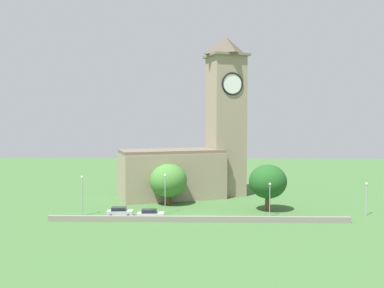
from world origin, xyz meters
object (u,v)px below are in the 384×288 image
church (196,148)px  streetlamp_west_end (82,189)px  car_silver (120,212)px  streetlamp_west_mid (165,188)px  tree_churchyard (168,181)px  car_white (150,214)px  tree_riverside_west (268,182)px  streetlamp_east_mid (366,193)px  streetlamp_central (270,194)px

church → streetlamp_west_end: church is taller
car_silver → streetlamp_west_mid: bearing=15.7°
tree_churchyard → car_white: bearing=-99.9°
car_white → tree_riverside_west: (21.47, 7.01, 4.72)m
church → streetlamp_west_mid: size_ratio=4.88×
church → car_white: size_ratio=7.71×
streetlamp_west_mid → tree_riverside_west: (19.19, 3.34, 0.67)m
streetlamp_east_mid → tree_riverside_west: tree_riverside_west is taller
car_silver → streetlamp_west_end: 7.93m
car_silver → streetlamp_east_mid: size_ratio=0.78×
car_silver → streetlamp_east_mid: bearing=2.5°
car_white → tree_churchyard: size_ratio=0.56×
car_silver → car_white: car_silver is taller
church → streetlamp_west_mid: bearing=-106.2°
church → streetlamp_east_mid: bearing=-31.1°
church → tree_riverside_west: 21.17m
streetlamp_central → car_white: bearing=-174.3°
car_white → streetlamp_east_mid: 38.91m
tree_churchyard → tree_riverside_west: 20.09m
tree_churchyard → church: bearing=60.1°
tree_churchyard → streetlamp_west_mid: bearing=-89.6°
streetlamp_west_end → tree_churchyard: (14.69, 10.61, 0.08)m
car_white → tree_riverside_west: bearing=18.1°
streetlamp_central → streetlamp_east_mid: (17.54, 1.28, -0.06)m
church → streetlamp_west_mid: church is taller
streetlamp_east_mid → tree_riverside_west: size_ratio=0.68×
car_white → tree_churchyard: bearing=80.1°
car_silver → streetlamp_west_mid: (7.90, 2.22, 4.00)m
streetlamp_central → streetlamp_east_mid: 17.58m
tree_riverside_west → streetlamp_west_mid: bearing=-170.1°
car_silver → streetlamp_west_mid: streetlamp_west_mid is taller
church → streetlamp_east_mid: 36.85m
car_silver → streetlamp_west_end: (-6.86, 0.62, 3.93)m
car_silver → streetlamp_central: streetlamp_central is taller
church → streetlamp_west_mid: 20.12m
car_silver → tree_riverside_west: 28.04m
church → streetlamp_central: size_ratio=5.92×
streetlamp_west_mid → streetlamp_east_mid: size_ratio=1.23×
streetlamp_west_end → streetlamp_central: streetlamp_west_end is taller
tree_churchyard → tree_riverside_west: tree_riverside_west is taller
church → streetlamp_west_end: bearing=-135.1°
church → tree_churchyard: (-5.41, -9.40, -6.10)m
streetlamp_west_mid → tree_churchyard: 9.01m
streetlamp_west_end → car_white: bearing=-9.4°
car_white → streetlamp_west_mid: (2.29, 3.67, 4.04)m
streetlamp_west_end → streetlamp_east_mid: bearing=1.5°
streetlamp_west_mid → streetlamp_east_mid: streetlamp_west_mid is taller
streetlamp_west_mid → streetlamp_central: size_ratio=1.21×
church → tree_riverside_west: (13.85, -15.07, -5.43)m
car_silver → car_white: bearing=-14.4°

